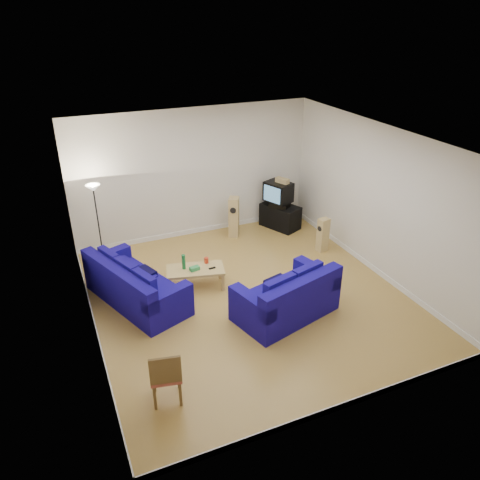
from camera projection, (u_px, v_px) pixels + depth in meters
name	position (u px, v px, depth m)	size (l,w,h in m)	color
room	(248.00, 228.00, 8.80)	(6.01, 6.51, 3.21)	olive
sofa_three_seat	(134.00, 288.00, 9.17)	(1.78, 2.54, 0.90)	navy
sofa_loveseat	(288.00, 300.00, 8.75)	(2.11, 1.52, 0.95)	navy
coffee_table	(195.00, 271.00, 9.67)	(1.28, 0.86, 0.43)	tan
bottle	(184.00, 262.00, 9.57)	(0.07, 0.07, 0.32)	#197233
tissue_box	(195.00, 268.00, 9.57)	(0.20, 0.11, 0.08)	green
red_canister	(206.00, 260.00, 9.83)	(0.09, 0.09, 0.12)	red
remote	(212.00, 268.00, 9.65)	(0.14, 0.04, 0.02)	black
tv_stand	(280.00, 216.00, 12.33)	(1.00, 0.56, 0.61)	black
av_receiver	(280.00, 205.00, 12.10)	(0.47, 0.39, 0.11)	black
television	(278.00, 192.00, 12.05)	(0.71, 0.80, 0.51)	black
centre_speaker	(282.00, 180.00, 11.88)	(0.36, 0.14, 0.13)	tan
speaker_left	(234.00, 217.00, 11.76)	(0.36, 0.38, 1.04)	tan
speaker_right	(323.00, 235.00, 11.08)	(0.29, 0.24, 0.83)	tan
floor_lamp	(95.00, 199.00, 10.15)	(0.32, 0.32, 1.85)	black
dining_chair	(166.00, 374.00, 6.75)	(0.53, 0.53, 0.94)	brown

